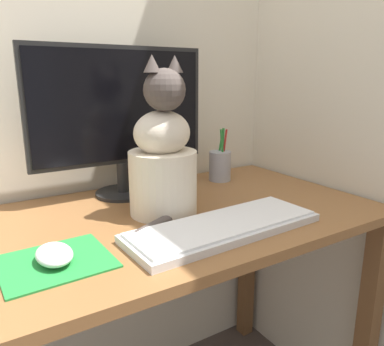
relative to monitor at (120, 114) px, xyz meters
The scene contains 9 objects.
wall_back 0.29m from the monitor, 70.67° to the left, with size 7.00×0.04×2.50m.
wall_side_right 0.71m from the monitor, 19.37° to the right, with size 0.04×7.00×2.50m.
desk 0.43m from the monitor, 78.60° to the right, with size 1.10×0.63×0.75m.
monitor is the anchor object (origin of this frame).
keyboard 0.46m from the monitor, 76.75° to the right, with size 0.48×0.19×0.02m.
mousepad_left 0.50m from the monitor, 129.19° to the right, with size 0.21×0.19×0.00m.
computer_mouse_left 0.50m from the monitor, 129.13° to the right, with size 0.07×0.10×0.03m.
cat 0.23m from the monitor, 82.08° to the right, with size 0.24×0.24×0.40m.
pen_cup 0.40m from the monitor, ahead, with size 0.08×0.08×0.18m.
Camera 1 is at (-0.45, -0.82, 1.10)m, focal length 35.00 mm.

